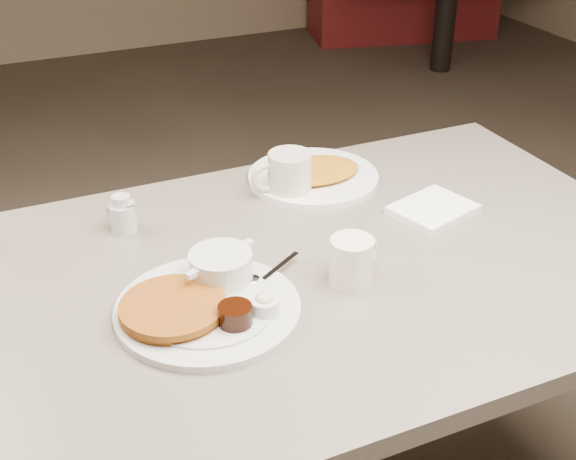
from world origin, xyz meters
name	(u,v)px	position (x,y,z in m)	size (l,w,h in m)	color
diner_table	(292,338)	(0.00, 0.00, 0.58)	(1.50, 0.90, 0.75)	slate
main_plate	(206,298)	(-0.19, -0.06, 0.77)	(0.42, 0.42, 0.07)	silver
coffee_mug_near	(352,260)	(0.08, -0.09, 0.80)	(0.12, 0.10, 0.09)	white
napkin	(433,210)	(0.36, 0.07, 0.76)	(0.19, 0.17, 0.02)	white
coffee_mug_far	(288,175)	(0.11, 0.27, 0.80)	(0.14, 0.11, 0.10)	beige
creamer_right	(123,215)	(-0.26, 0.26, 0.79)	(0.07, 0.07, 0.08)	beige
hash_plate	(313,175)	(0.20, 0.32, 0.76)	(0.31, 0.31, 0.04)	white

